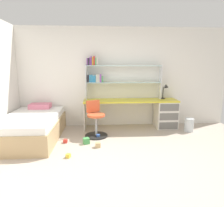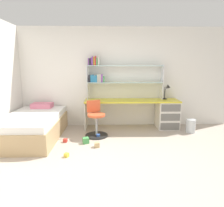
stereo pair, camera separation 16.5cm
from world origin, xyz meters
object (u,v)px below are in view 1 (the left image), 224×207
object	(u,v)px
swivel_chair	(96,122)
toy_block_green_4	(86,141)
bed_platform	(32,127)
toy_block_blue_3	(98,136)
desk	(155,112)
bookshelf_hutch	(112,74)
waste_bin	(189,125)
desk_lamp	(166,89)
toy_block_red_0	(65,141)
toy_block_natural_1	(98,145)
toy_block_yellow_2	(68,156)

from	to	relation	value
swivel_chair	toy_block_green_4	xyz separation A→B (m)	(-0.19, -0.45, -0.27)
bed_platform	toy_block_blue_3	distance (m)	1.46
desk	bookshelf_hutch	world-z (taller)	bookshelf_hutch
waste_bin	toy_block_blue_3	world-z (taller)	waste_bin
desk_lamp	bed_platform	size ratio (longest dim) A/B	0.20
bed_platform	toy_block_red_0	size ratio (longest dim) A/B	25.58
toy_block_blue_3	toy_block_green_4	distance (m)	0.41
desk	waste_bin	size ratio (longest dim) A/B	7.40
desk	toy_block_red_0	bearing A→B (deg)	-156.77
swivel_chair	toy_block_blue_3	xyz separation A→B (m)	(0.05, -0.12, -0.29)
toy_block_natural_1	toy_block_yellow_2	bearing A→B (deg)	-140.91
bed_platform	toy_block_natural_1	distance (m)	1.56
swivel_chair	toy_block_red_0	xyz separation A→B (m)	(-0.64, -0.38, -0.29)
desk	desk_lamp	xyz separation A→B (m)	(0.27, 0.08, 0.57)
bed_platform	waste_bin	distance (m)	3.70
waste_bin	toy_block_green_4	size ratio (longest dim) A/B	2.68
desk_lamp	toy_block_blue_3	world-z (taller)	desk_lamp
bed_platform	toy_block_blue_3	xyz separation A→B (m)	(1.44, -0.00, -0.24)
bed_platform	waste_bin	bearing A→B (deg)	4.65
waste_bin	toy_block_yellow_2	bearing A→B (deg)	-155.40
desk	bed_platform	bearing A→B (deg)	-167.15
swivel_chair	waste_bin	size ratio (longest dim) A/B	2.52
swivel_chair	toy_block_blue_3	distance (m)	0.32
toy_block_red_0	toy_block_green_4	xyz separation A→B (m)	(0.44, -0.07, 0.02)
desk_lamp	swivel_chair	xyz separation A→B (m)	(-1.82, -0.63, -0.67)
waste_bin	toy_block_blue_3	distance (m)	2.26
swivel_chair	toy_block_natural_1	size ratio (longest dim) A/B	8.46
waste_bin	toy_block_green_4	xyz separation A→B (m)	(-2.48, -0.64, -0.10)
desk	desk_lamp	bearing A→B (deg)	15.93
waste_bin	toy_block_red_0	bearing A→B (deg)	-169.06
toy_block_yellow_2	toy_block_green_4	world-z (taller)	toy_block_green_4
toy_block_blue_3	swivel_chair	bearing A→B (deg)	113.26
toy_block_red_0	toy_block_yellow_2	bearing A→B (deg)	-76.89
waste_bin	toy_block_blue_3	xyz separation A→B (m)	(-2.24, -0.30, -0.12)
bed_platform	waste_bin	world-z (taller)	bed_platform
desk	swivel_chair	distance (m)	1.64
desk_lamp	waste_bin	bearing A→B (deg)	-43.46
toy_block_red_0	toy_block_yellow_2	size ratio (longest dim) A/B	1.06
toy_block_green_4	waste_bin	bearing A→B (deg)	14.35
toy_block_yellow_2	toy_block_blue_3	bearing A→B (deg)	61.40
swivel_chair	toy_block_red_0	size ratio (longest dim) A/B	10.86
waste_bin	desk	bearing A→B (deg)	153.64
desk	toy_block_yellow_2	distance (m)	2.63
desk	toy_block_natural_1	bearing A→B (deg)	-140.99
bookshelf_hutch	desk_lamp	distance (m)	1.46
swivel_chair	toy_block_green_4	world-z (taller)	swivel_chair
bed_platform	toy_block_green_4	xyz separation A→B (m)	(1.20, -0.34, -0.21)
swivel_chair	toy_block_natural_1	distance (m)	0.72
desk	swivel_chair	xyz separation A→B (m)	(-1.55, -0.55, -0.10)
desk	desk_lamp	world-z (taller)	desk_lamp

